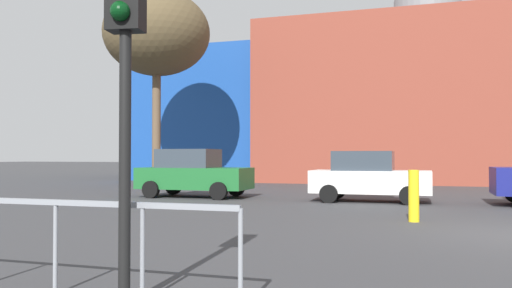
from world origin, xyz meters
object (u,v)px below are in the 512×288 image
object	(u,v)px
bare_tree_0	(157,34)
bollard_yellow_1	(414,196)
parked_car_1	(369,176)
traffic_light_near_left	(125,38)
parked_car_0	(193,173)

from	to	relation	value
bare_tree_0	bollard_yellow_1	distance (m)	17.05
parked_car_1	traffic_light_near_left	world-z (taller)	traffic_light_near_left
parked_car_1	bare_tree_0	distance (m)	13.34
traffic_light_near_left	bare_tree_0	bearing A→B (deg)	-161.47
parked_car_1	traffic_light_near_left	bearing A→B (deg)	-94.87
traffic_light_near_left	bare_tree_0	distance (m)	20.80
traffic_light_near_left	bare_tree_0	xyz separation A→B (m)	(-9.40, 17.96, 4.68)
bare_tree_0	traffic_light_near_left	bearing A→B (deg)	-62.37
bare_tree_0	bollard_yellow_1	world-z (taller)	bare_tree_0
traffic_light_near_left	bollard_yellow_1	bearing A→B (deg)	152.64
bollard_yellow_1	parked_car_0	bearing A→B (deg)	147.22
parked_car_0	bollard_yellow_1	bearing A→B (deg)	-32.78
parked_car_0	parked_car_1	bearing A→B (deg)	0.00
parked_car_0	traffic_light_near_left	bearing A→B (deg)	-68.21
traffic_light_near_left	bollard_yellow_1	distance (m)	8.65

